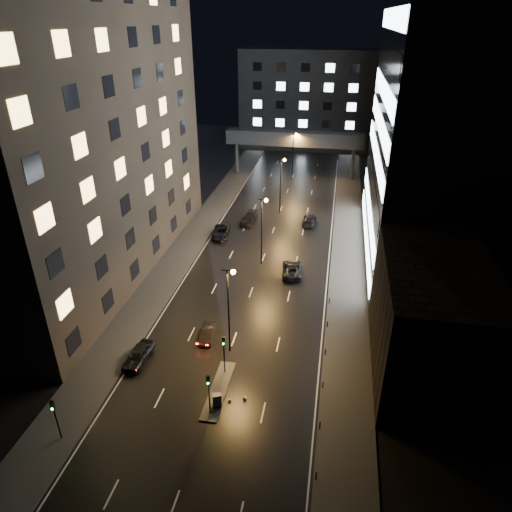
% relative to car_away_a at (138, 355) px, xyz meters
% --- Properties ---
extents(ground, '(160.00, 160.00, 0.00)m').
position_rel_car_away_a_xyz_m(ground, '(9.00, 35.40, -0.81)').
color(ground, black).
rests_on(ground, ground).
extents(sidewalk_left, '(5.00, 110.00, 0.15)m').
position_rel_car_away_a_xyz_m(sidewalk_left, '(-3.50, 30.40, -0.74)').
color(sidewalk_left, '#383533').
rests_on(sidewalk_left, ground).
extents(sidewalk_right, '(5.00, 110.00, 0.15)m').
position_rel_car_away_a_xyz_m(sidewalk_right, '(21.50, 30.40, -0.74)').
color(sidewalk_right, '#383533').
rests_on(sidewalk_right, ground).
extents(building_left, '(15.00, 48.00, 40.00)m').
position_rel_car_away_a_xyz_m(building_left, '(-13.50, 19.40, 19.19)').
color(building_left, '#2D2319').
rests_on(building_left, ground).
extents(building_right_low, '(10.00, 18.00, 12.00)m').
position_rel_car_away_a_xyz_m(building_right_low, '(29.00, 4.40, 5.19)').
color(building_right_low, black).
rests_on(building_right_low, ground).
extents(building_right_glass, '(20.00, 36.00, 45.00)m').
position_rel_car_away_a_xyz_m(building_right_glass, '(34.00, 31.40, 21.69)').
color(building_right_glass, black).
rests_on(building_right_glass, ground).
extents(building_far, '(34.00, 14.00, 25.00)m').
position_rel_car_away_a_xyz_m(building_far, '(9.00, 93.40, 11.69)').
color(building_far, '#333335').
rests_on(building_far, ground).
extents(skybridge, '(30.00, 3.00, 10.00)m').
position_rel_car_away_a_xyz_m(skybridge, '(9.00, 65.40, 7.53)').
color(skybridge, '#333335').
rests_on(skybridge, ground).
extents(median_island, '(1.60, 8.00, 0.15)m').
position_rel_car_away_a_xyz_m(median_island, '(9.30, -2.60, -0.74)').
color(median_island, '#383533').
rests_on(median_island, ground).
extents(traffic_signal_near, '(0.28, 0.34, 4.40)m').
position_rel_car_away_a_xyz_m(traffic_signal_near, '(9.30, -0.10, 2.28)').
color(traffic_signal_near, black).
rests_on(traffic_signal_near, median_island).
extents(traffic_signal_far, '(0.28, 0.34, 4.40)m').
position_rel_car_away_a_xyz_m(traffic_signal_far, '(9.30, -5.60, 2.28)').
color(traffic_signal_far, black).
rests_on(traffic_signal_far, median_island).
extents(traffic_signal_corner, '(0.28, 0.34, 4.40)m').
position_rel_car_away_a_xyz_m(traffic_signal_corner, '(-2.50, -10.60, 2.13)').
color(traffic_signal_corner, black).
rests_on(traffic_signal_corner, ground).
extents(bollard_row, '(0.12, 25.12, 0.90)m').
position_rel_car_away_a_xyz_m(bollard_row, '(19.20, 1.90, -0.36)').
color(bollard_row, black).
rests_on(bollard_row, ground).
extents(streetlight_near, '(1.45, 0.50, 10.15)m').
position_rel_car_away_a_xyz_m(streetlight_near, '(9.16, 3.40, 5.69)').
color(streetlight_near, black).
rests_on(streetlight_near, ground).
extents(streetlight_mid_a, '(1.45, 0.50, 10.15)m').
position_rel_car_away_a_xyz_m(streetlight_mid_a, '(9.16, 23.40, 5.69)').
color(streetlight_mid_a, black).
rests_on(streetlight_mid_a, ground).
extents(streetlight_mid_b, '(1.45, 0.50, 10.15)m').
position_rel_car_away_a_xyz_m(streetlight_mid_b, '(9.16, 43.40, 5.69)').
color(streetlight_mid_b, black).
rests_on(streetlight_mid_b, ground).
extents(streetlight_far, '(1.45, 0.50, 10.15)m').
position_rel_car_away_a_xyz_m(streetlight_far, '(9.16, 63.40, 5.69)').
color(streetlight_far, black).
rests_on(streetlight_far, ground).
extents(car_away_a, '(2.21, 4.87, 1.62)m').
position_rel_car_away_a_xyz_m(car_away_a, '(0.00, 0.00, 0.00)').
color(car_away_a, black).
rests_on(car_away_a, ground).
extents(car_away_b, '(1.78, 4.02, 1.28)m').
position_rel_car_away_a_xyz_m(car_away_b, '(6.01, 5.11, -0.17)').
color(car_away_b, black).
rests_on(car_away_b, ground).
extents(car_away_c, '(3.20, 5.81, 1.54)m').
position_rel_car_away_a_xyz_m(car_away_c, '(0.88, 31.34, -0.04)').
color(car_away_c, black).
rests_on(car_away_c, ground).
extents(car_away_d, '(2.61, 5.55, 1.57)m').
position_rel_car_away_a_xyz_m(car_away_d, '(4.34, 37.56, -0.03)').
color(car_away_d, black).
rests_on(car_away_d, ground).
extents(car_toward_a, '(3.20, 5.87, 1.56)m').
position_rel_car_away_a_xyz_m(car_toward_a, '(13.71, 21.22, -0.03)').
color(car_toward_a, black).
rests_on(car_toward_a, ground).
extents(car_toward_b, '(2.28, 5.30, 1.52)m').
position_rel_car_away_a_xyz_m(car_toward_b, '(14.74, 39.16, -0.05)').
color(car_toward_b, black).
rests_on(car_toward_b, ground).
extents(utility_cabinet, '(0.92, 0.74, 1.36)m').
position_rel_car_away_a_xyz_m(utility_cabinet, '(9.70, -4.64, 0.02)').
color(utility_cabinet, '#525355').
rests_on(utility_cabinet, median_island).
extents(cone_a, '(0.40, 0.40, 0.47)m').
position_rel_car_away_a_xyz_m(cone_a, '(10.69, -3.85, -0.57)').
color(cone_a, '#FF4F0D').
rests_on(cone_a, ground).
extents(cone_b, '(0.42, 0.42, 0.54)m').
position_rel_car_away_a_xyz_m(cone_b, '(12.00, -3.33, -0.54)').
color(cone_b, '#E03F0B').
rests_on(cone_b, ground).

